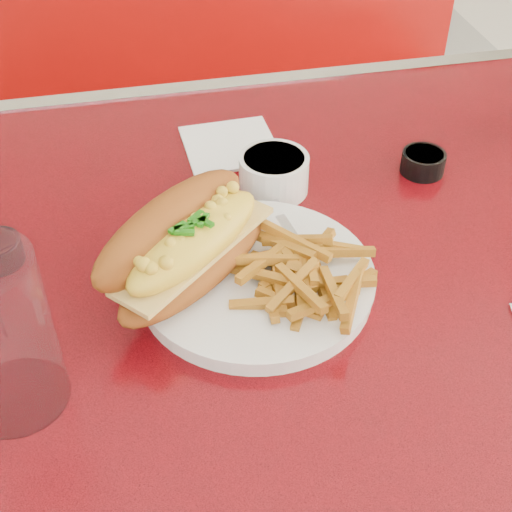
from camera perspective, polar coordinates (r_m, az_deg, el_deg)
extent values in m
cube|color=red|center=(0.77, 5.74, -1.23)|extent=(1.20, 0.80, 0.04)
cube|color=silver|center=(1.08, -0.44, 12.85)|extent=(1.22, 0.03, 0.04)
cylinder|color=silver|center=(1.06, 4.33, -16.56)|extent=(0.09, 0.09, 0.72)
cube|color=#9F0D0A|center=(1.69, -3.01, 3.09)|extent=(1.20, 0.50, 0.45)
cylinder|color=white|center=(0.71, 0.00, -1.95)|extent=(0.26, 0.26, 0.02)
cylinder|color=white|center=(0.71, 0.00, -1.41)|extent=(0.27, 0.27, 0.00)
ellipsoid|color=#934B17|center=(0.69, -4.82, -0.52)|extent=(0.20, 0.19, 0.04)
cube|color=#E3C165|center=(0.68, -4.90, 0.55)|extent=(0.17, 0.16, 0.01)
ellipsoid|color=yellow|center=(0.67, -4.95, 1.27)|extent=(0.17, 0.16, 0.04)
ellipsoid|color=#934B17|center=(0.69, -6.78, 2.33)|extent=(0.20, 0.19, 0.08)
cube|color=silver|center=(0.73, 3.83, 0.30)|extent=(0.03, 0.13, 0.00)
cube|color=silver|center=(0.79, 1.54, 3.75)|extent=(0.02, 0.03, 0.00)
cylinder|color=white|center=(0.83, 1.43, 6.60)|extent=(0.09, 0.09, 0.05)
cylinder|color=black|center=(0.82, 1.45, 7.74)|extent=(0.08, 0.08, 0.01)
cylinder|color=black|center=(0.89, 13.22, 7.30)|extent=(0.06, 0.06, 0.03)
cylinder|color=#D1784C|center=(0.89, 13.32, 7.87)|extent=(0.05, 0.05, 0.01)
cube|color=white|center=(0.92, -2.08, 8.87)|extent=(0.12, 0.12, 0.00)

